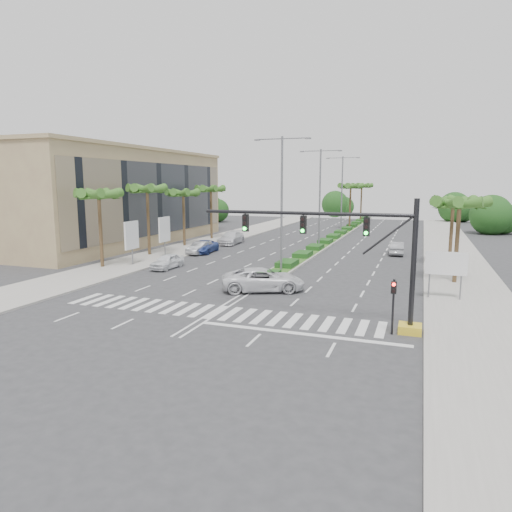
{
  "coord_description": "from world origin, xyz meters",
  "views": [
    {
      "loc": [
        11.77,
        -25.02,
        7.97
      ],
      "look_at": [
        1.15,
        4.17,
        3.0
      ],
      "focal_mm": 32.0,
      "sensor_mm": 36.0,
      "label": 1
    }
  ],
  "objects_px": {
    "car_right": "(396,248)",
    "car_parked_d": "(231,238)",
    "car_crossing": "(263,280)",
    "car_parked_c": "(203,247)",
    "car_parked_b": "(200,248)",
    "car_parked_a": "(167,261)"
  },
  "relations": [
    {
      "from": "car_parked_c",
      "to": "car_crossing",
      "type": "relative_size",
      "value": 0.83
    },
    {
      "from": "car_crossing",
      "to": "car_right",
      "type": "height_order",
      "value": "car_crossing"
    },
    {
      "from": "car_parked_a",
      "to": "car_parked_b",
      "type": "relative_size",
      "value": 0.97
    },
    {
      "from": "car_parked_a",
      "to": "car_parked_c",
      "type": "xyz_separation_m",
      "value": [
        -1.25,
        10.1,
        0.01
      ]
    },
    {
      "from": "car_crossing",
      "to": "car_right",
      "type": "relative_size",
      "value": 1.41
    },
    {
      "from": "car_parked_a",
      "to": "car_parked_d",
      "type": "xyz_separation_m",
      "value": [
        -1.25,
        18.24,
        0.12
      ]
    },
    {
      "from": "car_parked_a",
      "to": "car_parked_c",
      "type": "bearing_deg",
      "value": 98.75
    },
    {
      "from": "car_parked_c",
      "to": "car_parked_a",
      "type": "bearing_deg",
      "value": -89.09
    },
    {
      "from": "car_parked_c",
      "to": "car_parked_d",
      "type": "xyz_separation_m",
      "value": [
        0.0,
        8.15,
        0.11
      ]
    },
    {
      "from": "car_parked_b",
      "to": "car_parked_c",
      "type": "bearing_deg",
      "value": 92.63
    },
    {
      "from": "car_parked_b",
      "to": "car_right",
      "type": "xyz_separation_m",
      "value": [
        21.05,
        7.15,
        0.03
      ]
    },
    {
      "from": "car_parked_a",
      "to": "car_parked_b",
      "type": "height_order",
      "value": "car_parked_a"
    },
    {
      "from": "car_parked_b",
      "to": "car_parked_c",
      "type": "xyz_separation_m",
      "value": [
        0.0,
        0.86,
        0.01
      ]
    },
    {
      "from": "car_crossing",
      "to": "car_right",
      "type": "distance_m",
      "value": 23.31
    },
    {
      "from": "car_parked_c",
      "to": "car_parked_b",
      "type": "bearing_deg",
      "value": -96.12
    },
    {
      "from": "car_right",
      "to": "car_parked_d",
      "type": "bearing_deg",
      "value": -9.06
    },
    {
      "from": "car_parked_b",
      "to": "car_parked_d",
      "type": "height_order",
      "value": "car_parked_d"
    },
    {
      "from": "car_parked_d",
      "to": "car_right",
      "type": "distance_m",
      "value": 21.13
    },
    {
      "from": "car_parked_d",
      "to": "car_parked_a",
      "type": "bearing_deg",
      "value": -87.93
    },
    {
      "from": "car_parked_d",
      "to": "car_crossing",
      "type": "xyz_separation_m",
      "value": [
        12.68,
        -23.62,
        0.04
      ]
    },
    {
      "from": "car_parked_b",
      "to": "car_crossing",
      "type": "distance_m",
      "value": 19.34
    },
    {
      "from": "car_parked_c",
      "to": "car_crossing",
      "type": "bearing_deg",
      "value": -56.78
    }
  ]
}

